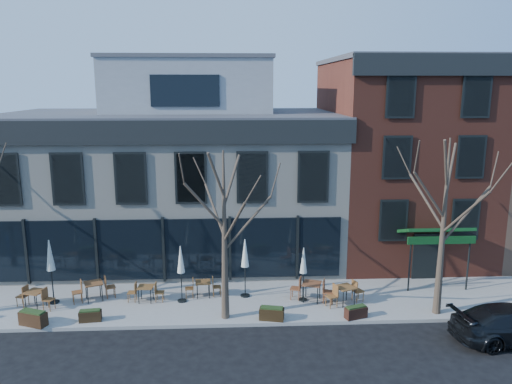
{
  "coord_description": "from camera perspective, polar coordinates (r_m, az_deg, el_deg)",
  "views": [
    {
      "loc": [
        3.31,
        -23.25,
        9.64
      ],
      "look_at": [
        4.57,
        2.0,
        4.25
      ],
      "focal_mm": 35.0,
      "sensor_mm": 36.0,
      "label": 1
    }
  ],
  "objects": [
    {
      "name": "ground",
      "position": [
        25.38,
        -10.31,
        -10.49
      ],
      "size": [
        120.0,
        120.0,
        0.0
      ],
      "primitive_type": "plane",
      "color": "black",
      "rests_on": "ground"
    },
    {
      "name": "sidewalk_front",
      "position": [
        23.17,
        -2.82,
        -12.37
      ],
      "size": [
        33.5,
        4.7,
        0.15
      ],
      "primitive_type": "cube",
      "color": "gray",
      "rests_on": "ground"
    },
    {
      "name": "corner_building",
      "position": [
        28.92,
        -9.25,
        2.09
      ],
      "size": [
        18.39,
        10.39,
        11.1
      ],
      "color": "beige",
      "rests_on": "ground"
    },
    {
      "name": "red_brick_building",
      "position": [
        30.11,
        15.97,
        3.93
      ],
      "size": [
        8.2,
        11.78,
        11.18
      ],
      "color": "brown",
      "rests_on": "ground"
    },
    {
      "name": "tree_mid",
      "position": [
        20.21,
        -3.6,
        -4.81
      ],
      "size": [
        3.5,
        3.55,
        7.04
      ],
      "color": "#382B21",
      "rests_on": "sidewalk_front"
    },
    {
      "name": "tree_right",
      "position": [
        21.94,
        20.65,
        -3.6
      ],
      "size": [
        3.72,
        3.77,
        7.48
      ],
      "color": "#382B21",
      "rests_on": "sidewalk_front"
    },
    {
      "name": "cafe_set_0",
      "position": [
        24.14,
        -23.91,
        -10.95
      ],
      "size": [
        1.86,
        0.99,
        0.95
      ],
      "color": "brown",
      "rests_on": "sidewalk_front"
    },
    {
      "name": "cafe_set_1",
      "position": [
        24.03,
        -18.05,
        -10.5
      ],
      "size": [
        1.96,
        1.18,
        1.02
      ],
      "color": "brown",
      "rests_on": "sidewalk_front"
    },
    {
      "name": "cafe_set_2",
      "position": [
        23.31,
        -12.48,
        -11.09
      ],
      "size": [
        1.67,
        0.7,
        0.88
      ],
      "color": "brown",
      "rests_on": "sidewalk_front"
    },
    {
      "name": "cafe_set_3",
      "position": [
        23.39,
        -6.07,
        -10.76
      ],
      "size": [
        1.71,
        0.73,
        0.89
      ],
      "color": "brown",
      "rests_on": "sidewalk_front"
    },
    {
      "name": "cafe_set_4",
      "position": [
        22.94,
        6.39,
        -11.02
      ],
      "size": [
        2.03,
        1.1,
        1.04
      ],
      "color": "brown",
      "rests_on": "sidewalk_front"
    },
    {
      "name": "cafe_set_5",
      "position": [
        22.85,
        10.13,
        -11.3
      ],
      "size": [
        1.92,
        1.16,
        1.0
      ],
      "color": "brown",
      "rests_on": "sidewalk_front"
    },
    {
      "name": "umbrella_0",
      "position": [
        23.84,
        -22.46,
        -7.07
      ],
      "size": [
        0.47,
        0.47,
        2.92
      ],
      "color": "black",
      "rests_on": "sidewalk_front"
    },
    {
      "name": "umbrella_2",
      "position": [
        22.51,
        -8.59,
        -7.98
      ],
      "size": [
        0.42,
        0.42,
        2.6
      ],
      "color": "black",
      "rests_on": "sidewalk_front"
    },
    {
      "name": "umbrella_3",
      "position": [
        22.77,
        -1.26,
        -7.35
      ],
      "size": [
        0.44,
        0.44,
        2.74
      ],
      "color": "black",
      "rests_on": "sidewalk_front"
    },
    {
      "name": "umbrella_4",
      "position": [
        22.51,
        5.45,
        -8.13
      ],
      "size": [
        0.4,
        0.4,
        2.49
      ],
      "color": "black",
      "rests_on": "sidewalk_front"
    },
    {
      "name": "planter_0",
      "position": [
        22.63,
        -24.12,
        -13.01
      ],
      "size": [
        1.21,
        0.83,
        0.63
      ],
      "color": "#331F11",
      "rests_on": "sidewalk_front"
    },
    {
      "name": "planter_1",
      "position": [
        22.19,
        -18.41,
        -13.24
      ],
      "size": [
        0.92,
        0.45,
        0.5
      ],
      "color": "black",
      "rests_on": "sidewalk_front"
    },
    {
      "name": "planter_2",
      "position": [
        21.22,
        1.81,
        -13.7
      ],
      "size": [
        1.07,
        0.61,
        0.57
      ],
      "color": "black",
      "rests_on": "sidewalk_front"
    },
    {
      "name": "planter_3",
      "position": [
        21.78,
        11.35,
        -13.29
      ],
      "size": [
        1.01,
        0.66,
        0.52
      ],
      "color": "black",
      "rests_on": "sidewalk_front"
    }
  ]
}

